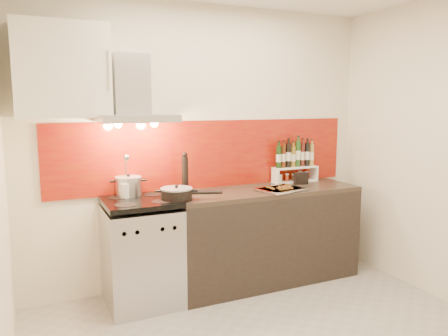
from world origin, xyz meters
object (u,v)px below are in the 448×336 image
stock_pot (129,186)px  baking_tray (280,189)px  saute_pan (177,193)px  range_stove (142,253)px  counter (265,235)px  pepper_mill (185,173)px

stock_pot → baking_tray: size_ratio=0.48×
saute_pan → range_stove: bearing=158.1°
baking_tray → stock_pot: bearing=166.6°
range_stove → counter: (1.20, 0.00, 0.01)m
baking_tray → pepper_mill: bearing=163.2°
baking_tray → range_stove: bearing=174.2°
stock_pot → pepper_mill: 0.50m
pepper_mill → range_stove: bearing=-164.2°
stock_pot → pepper_mill: bearing=-7.5°
counter → stock_pot: size_ratio=7.99×
counter → saute_pan: saute_pan is taller
range_stove → pepper_mill: size_ratio=2.45×
counter → baking_tray: 0.49m
stock_pot → range_stove: bearing=-74.7°
range_stove → saute_pan: 0.60m
counter → saute_pan: 1.05m
stock_pot → saute_pan: bearing=-42.0°
saute_pan → pepper_mill: (0.15, 0.24, 0.12)m
baking_tray → counter: bearing=121.3°
range_stove → pepper_mill: 0.79m
range_stove → baking_tray: baking_tray is taller
counter → range_stove: bearing=-179.8°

